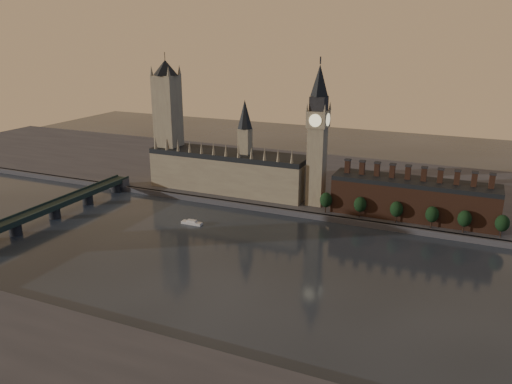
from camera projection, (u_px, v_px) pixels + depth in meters
ground at (240, 266)px, 283.06m from camera, size 900.00×900.00×0.00m
north_bank at (327, 181)px, 437.77m from camera, size 900.00×182.00×4.00m
palace_of_westminster at (229, 169)px, 401.41m from camera, size 130.00×30.30×74.00m
victoria_tower at (168, 118)px, 411.40m from camera, size 24.00×24.00×108.00m
big_ben at (318, 135)px, 357.93m from camera, size 15.00×15.00×107.00m
chimney_block at (413, 198)px, 342.97m from camera, size 110.00×25.00×37.00m
embankment_tree_0 at (326, 200)px, 353.36m from camera, size 8.60×8.60×14.88m
embankment_tree_1 at (360, 204)px, 344.15m from camera, size 8.60×8.60×14.88m
embankment_tree_2 at (396, 209)px, 334.78m from camera, size 8.60×8.60×14.88m
embankment_tree_3 at (432, 214)px, 325.18m from camera, size 8.60×8.60×14.88m
embankment_tree_4 at (465, 219)px, 317.71m from camera, size 8.60×8.60×14.88m
embankment_tree_5 at (502, 223)px, 309.94m from camera, size 8.60×8.60×14.88m
westminster_bridge at (32, 217)px, 337.82m from camera, size 14.00×200.00×11.55m
river_boat at (192, 223)px, 345.14m from camera, size 15.00×4.44×2.99m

